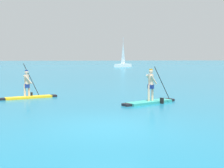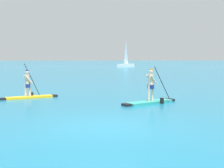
# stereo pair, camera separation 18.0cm
# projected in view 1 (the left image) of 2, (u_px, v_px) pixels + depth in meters

# --- Properties ---
(ground) EXTENTS (440.00, 440.00, 0.00)m
(ground) POSITION_uv_depth(u_px,v_px,m) (109.00, 127.00, 9.90)
(ground) COLOR #196B8C
(paddleboarder_mid_center) EXTENTS (3.19, 1.44, 2.02)m
(paddleboarder_mid_center) POSITION_uv_depth(u_px,v_px,m) (28.00, 92.00, 16.80)
(paddleboarder_mid_center) COLOR yellow
(paddleboarder_mid_center) RESTS_ON ground
(paddleboarder_far_right) EXTENTS (3.12, 1.85, 1.91)m
(paddleboarder_far_right) POSITION_uv_depth(u_px,v_px,m) (150.00, 97.00, 14.99)
(paddleboarder_far_right) COLOR teal
(paddleboarder_far_right) RESTS_ON ground
(sailboat_right_horizon) EXTENTS (5.06, 5.28, 7.27)m
(sailboat_right_horizon) POSITION_uv_depth(u_px,v_px,m) (123.00, 63.00, 72.59)
(sailboat_right_horizon) COLOR white
(sailboat_right_horizon) RESTS_ON ground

